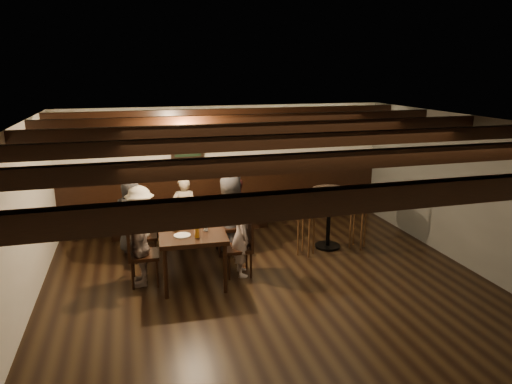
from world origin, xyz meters
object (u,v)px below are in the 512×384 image
object	(u,v)px
person_bench_left	(132,214)
high_top_table	(329,209)
chair_left_far	(143,265)
person_right_far	(241,235)
chair_right_far	(239,257)
chair_left_near	(144,245)
dining_table	(189,224)
bar_stool_right	(358,226)
chair_right_near	(230,236)
bar_stool_left	(306,232)
person_bench_centre	(184,211)
person_left_near	(141,224)
person_left_far	(140,246)
person_right_near	(231,213)
person_bench_right	(235,211)

from	to	relation	value
person_bench_left	high_top_table	xyz separation A→B (m)	(3.33, -0.77, 0.05)
chair_left_far	person_right_far	distance (m)	1.51
chair_right_far	chair_left_near	bearing A→B (deg)	57.95
dining_table	chair_right_far	bearing A→B (deg)	-32.04
dining_table	bar_stool_right	world-z (taller)	bar_stool_right
chair_right_near	bar_stool_left	bearing A→B (deg)	-107.14
person_bench_centre	person_left_near	distance (m)	0.96
chair_right_far	high_top_table	world-z (taller)	high_top_table
chair_right_far	person_bench_centre	bearing A→B (deg)	25.61
person_left_far	person_right_near	bearing A→B (deg)	120.96
chair_left_far	person_left_far	distance (m)	0.31
chair_left_near	chair_right_near	distance (m)	1.44
person_left_near	person_right_near	bearing A→B (deg)	90.00
chair_right_near	person_right_near	bearing A→B (deg)	-90.00
dining_table	bar_stool_left	xyz separation A→B (m)	(1.97, -0.03, -0.32)
person_left_near	person_right_near	xyz separation A→B (m)	(1.50, -0.07, 0.07)
person_left_far	person_right_far	xyz separation A→B (m)	(1.50, -0.07, 0.05)
person_bench_centre	bar_stool_right	distance (m)	3.11
bar_stool_left	person_left_near	bearing A→B (deg)	-174.21
person_bench_centre	person_left_far	world-z (taller)	person_bench_centre
chair_right_far	dining_table	bearing A→B (deg)	57.96
person_left_near	bar_stool_right	size ratio (longest dim) A/B	1.15
person_left_near	chair_right_near	bearing A→B (deg)	90.00
person_right_far	bar_stool_right	bearing A→B (deg)	-74.59
person_bench_centre	person_right_near	size ratio (longest dim) A/B	0.88
person_right_near	high_top_table	size ratio (longest dim) A/B	1.30
high_top_table	bar_stool_right	xyz separation A→B (m)	(0.50, -0.16, -0.30)
chair_left_near	person_left_far	world-z (taller)	person_left_far
chair_right_far	person_left_far	world-z (taller)	person_left_far
chair_right_far	person_left_near	distance (m)	1.76
chair_right_near	person_right_far	bearing A→B (deg)	-178.13
person_left_near	bar_stool_left	distance (m)	2.76
chair_right_near	bar_stool_right	xyz separation A→B (m)	(2.23, -0.40, 0.11)
chair_right_far	person_right_far	bearing A→B (deg)	-90.00
dining_table	chair_left_near	distance (m)	0.97
person_left_near	person_bench_centre	bearing A→B (deg)	128.66
person_left_far	person_bench_centre	bearing A→B (deg)	153.43
chair_left_far	chair_right_near	bearing A→B (deg)	121.99
chair_right_far	bar_stool_right	size ratio (longest dim) A/B	0.82
dining_table	high_top_table	size ratio (longest dim) A/B	1.99
person_bench_left	person_right_far	bearing A→B (deg)	140.71
chair_left_far	person_bench_right	size ratio (longest dim) A/B	0.79
chair_left_near	person_right_far	size ratio (longest dim) A/B	0.67
person_bench_left	person_right_far	xyz separation A→B (m)	(1.58, -1.43, -0.02)
person_bench_right	person_right_near	distance (m)	0.49
person_left_far	chair_right_near	bearing A→B (deg)	121.46
chair_right_far	person_bench_left	xyz separation A→B (m)	(-1.55, 1.43, 0.39)
person_right_near	person_right_far	world-z (taller)	person_right_near
person_right_far	person_left_near	bearing A→B (deg)	59.04
chair_right_near	person_left_near	distance (m)	1.51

